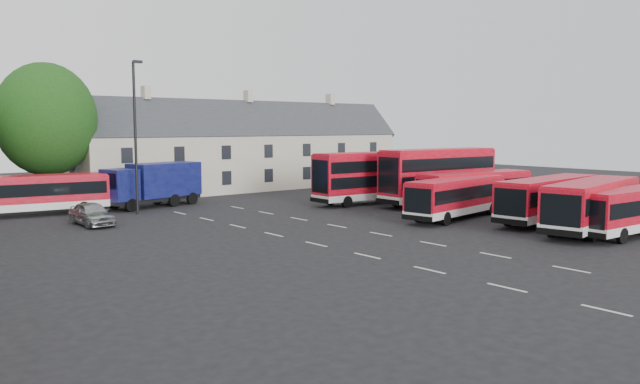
{
  "coord_description": "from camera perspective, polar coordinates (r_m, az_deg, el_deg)",
  "views": [
    {
      "loc": [
        -21.25,
        -23.93,
        6.4
      ],
      "look_at": [
        4.24,
        6.79,
        2.2
      ],
      "focal_mm": 35.0,
      "sensor_mm": 36.0,
      "label": 1
    }
  ],
  "objects": [
    {
      "name": "lamppost",
      "position": [
        47.3,
        -16.51,
        5.21
      ],
      "size": [
        0.77,
        0.29,
        11.15
      ],
      "rotation": [
        0.0,
        0.0,
        -0.02
      ],
      "color": "black",
      "rests_on": "ground"
    },
    {
      "name": "lane_markings",
      "position": [
        35.74,
        2.76,
        -4.31
      ],
      "size": [
        5.15,
        33.8,
        0.01
      ],
      "color": "beige",
      "rests_on": "ground"
    },
    {
      "name": "bus_row_d",
      "position": [
        44.37,
        12.4,
        -0.22
      ],
      "size": [
        10.23,
        3.77,
        2.83
      ],
      "rotation": [
        0.0,
        0.0,
        0.15
      ],
      "color": "silver",
      "rests_on": "ground"
    },
    {
      "name": "ground",
      "position": [
        32.64,
        1.89,
        -5.3
      ],
      "size": [
        140.0,
        140.0,
        0.0
      ],
      "primitive_type": "plane",
      "color": "black",
      "rests_on": "ground"
    },
    {
      "name": "bus_dd_south",
      "position": [
        51.9,
        10.78,
        1.71
      ],
      "size": [
        11.29,
        3.15,
        4.58
      ],
      "rotation": [
        0.0,
        0.0,
        -0.05
      ],
      "color": "silver",
      "rests_on": "ground"
    },
    {
      "name": "bus_row_c",
      "position": [
        44.35,
        20.17,
        -0.32
      ],
      "size": [
        10.75,
        3.41,
        2.99
      ],
      "rotation": [
        0.0,
        0.0,
        0.09
      ],
      "color": "silver",
      "rests_on": "ground"
    },
    {
      "name": "box_truck",
      "position": [
        51.48,
        -14.94,
        0.85
      ],
      "size": [
        8.29,
        3.99,
        3.48
      ],
      "rotation": [
        0.0,
        0.0,
        0.2
      ],
      "color": "black",
      "rests_on": "ground"
    },
    {
      "name": "bus_north",
      "position": [
        49.34,
        -24.82,
        0.04
      ],
      "size": [
        10.53,
        3.77,
        2.91
      ],
      "rotation": [
        0.0,
        0.0,
        -0.14
      ],
      "color": "silver",
      "rests_on": "ground"
    },
    {
      "name": "bus_dd_north",
      "position": [
        52.08,
        4.61,
        1.62
      ],
      "size": [
        10.54,
        3.0,
        4.27
      ],
      "rotation": [
        0.0,
        0.0,
        -0.06
      ],
      "color": "silver",
      "rests_on": "ground"
    },
    {
      "name": "bus_row_e",
      "position": [
        48.99,
        13.99,
        0.4
      ],
      "size": [
        10.56,
        3.19,
        2.94
      ],
      "rotation": [
        0.0,
        0.0,
        -0.08
      ],
      "color": "silver",
      "rests_on": "ground"
    },
    {
      "name": "terrace_houses",
      "position": [
        64.48,
        -6.53,
        3.71
      ],
      "size": [
        35.7,
        7.13,
        10.06
      ],
      "color": "beige",
      "rests_on": "ground"
    },
    {
      "name": "bus_row_a",
      "position": [
        41.05,
        26.79,
        -1.24
      ],
      "size": [
        10.01,
        2.85,
        2.8
      ],
      "rotation": [
        0.0,
        0.0,
        -0.06
      ],
      "color": "silver",
      "rests_on": "ground"
    },
    {
      "name": "silver_car",
      "position": [
        43.11,
        -20.14,
        -1.88
      ],
      "size": [
        1.86,
        4.51,
        1.53
      ],
      "primitive_type": "imported",
      "rotation": [
        0.0,
        0.0,
        0.01
      ],
      "color": "#989BA0",
      "rests_on": "ground"
    },
    {
      "name": "bus_row_b",
      "position": [
        41.43,
        23.64,
        -0.78
      ],
      "size": [
        11.28,
        4.36,
        3.11
      ],
      "rotation": [
        0.0,
        0.0,
        0.17
      ],
      "color": "silver",
      "rests_on": "ground"
    }
  ]
}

